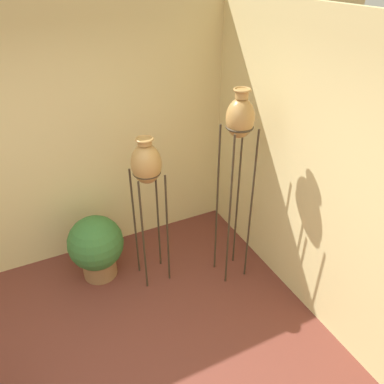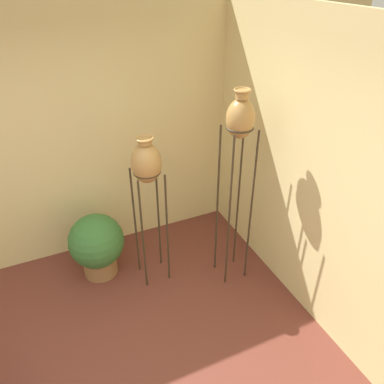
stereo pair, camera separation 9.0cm
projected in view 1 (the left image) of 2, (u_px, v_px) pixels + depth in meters
wall_back at (28, 151)px, 3.67m from camera, size 8.29×0.06×2.70m
wall_right at (363, 209)px, 2.83m from camera, size 0.06×8.29×2.70m
vase_stand_tall at (240, 127)px, 3.27m from camera, size 0.26×0.26×2.05m
vase_stand_medium at (146, 167)px, 3.41m from camera, size 0.28×0.28×1.63m
potted_plant at (96, 246)px, 3.93m from camera, size 0.58×0.58×0.73m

